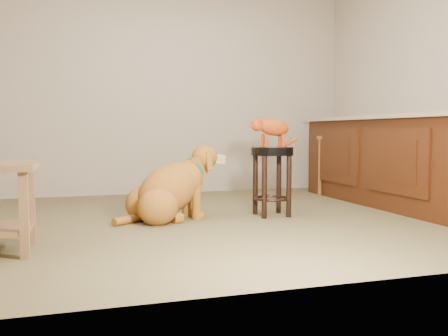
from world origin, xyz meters
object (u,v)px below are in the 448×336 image
object	(u,v)px
wood_stool	(339,165)
padded_stool	(272,167)
golden_retriever	(170,191)
tabby_kitten	(271,128)

from	to	relation	value
wood_stool	padded_stool	bearing A→B (deg)	-140.53
padded_stool	golden_retriever	xyz separation A→B (m)	(-0.94, 0.04, -0.19)
wood_stool	tabby_kitten	xyz separation A→B (m)	(-1.36, -1.11, 0.43)
padded_stool	golden_retriever	world-z (taller)	golden_retriever
padded_stool	golden_retriever	bearing A→B (deg)	177.68
padded_stool	tabby_kitten	distance (m)	0.36
golden_retriever	tabby_kitten	size ratio (longest dim) A/B	2.13
tabby_kitten	wood_stool	bearing A→B (deg)	40.31
tabby_kitten	golden_retriever	bearing A→B (deg)	178.85
golden_retriever	tabby_kitten	distance (m)	1.08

